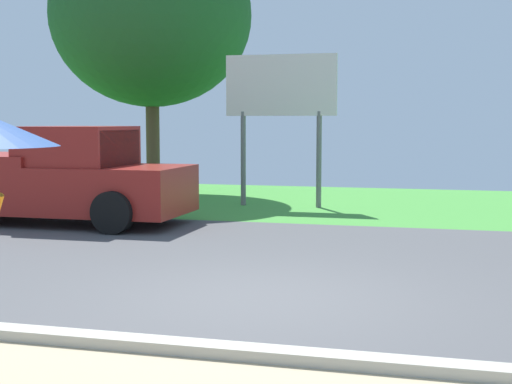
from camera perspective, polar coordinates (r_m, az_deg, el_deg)
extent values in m
cube|color=#4C4C4F|center=(10.16, 3.02, -5.98)|extent=(40.00, 8.00, 0.10)
cube|color=#439238|center=(17.98, 8.24, -0.98)|extent=(40.00, 8.00, 0.10)
cube|color=#B2AD9E|center=(6.39, -4.50, -12.04)|extent=(40.00, 0.24, 0.10)
cube|color=maroon|center=(14.72, -15.38, 0.29)|extent=(5.20, 2.00, 0.90)
cube|color=maroon|center=(14.42, -13.74, 3.22)|extent=(1.80, 1.84, 0.90)
cube|color=#2D3842|center=(14.04, -10.68, 3.22)|extent=(0.10, 1.70, 0.77)
cylinder|color=black|center=(14.89, -7.74, -0.66)|extent=(0.76, 0.28, 0.76)
cylinder|color=black|center=(13.07, -11.10, -1.58)|extent=(0.76, 0.28, 0.76)
cylinder|color=black|center=(16.49, -18.72, -0.31)|extent=(0.76, 0.28, 0.76)
cylinder|color=slate|center=(17.18, -1.00, 2.62)|extent=(0.12, 0.12, 2.20)
cylinder|color=slate|center=(16.78, 4.93, 2.53)|extent=(0.12, 0.12, 2.20)
cube|color=silver|center=(16.96, 1.95, 8.33)|extent=(2.60, 0.10, 1.40)
cylinder|color=brown|center=(19.69, -8.05, 4.21)|extent=(0.36, 0.36, 3.07)
ellipsoid|color=#1E5623|center=(19.88, -8.18, 13.50)|extent=(5.27, 5.27, 4.79)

